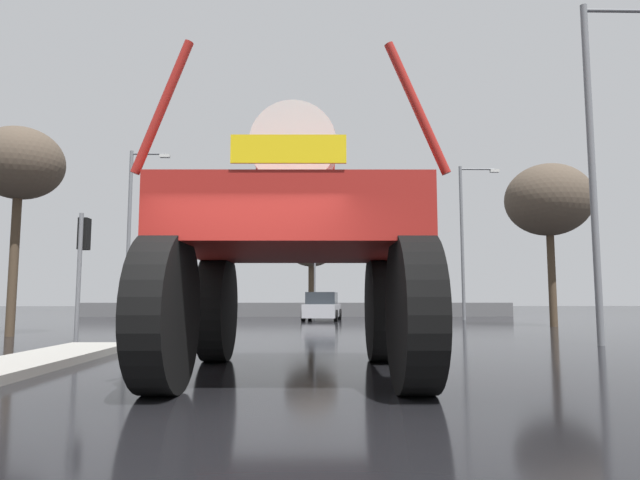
{
  "coord_description": "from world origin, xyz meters",
  "views": [
    {
      "loc": [
        0.77,
        -5.38,
        1.2
      ],
      "look_at": [
        1.03,
        6.6,
        2.47
      ],
      "focal_mm": 30.93,
      "sensor_mm": 36.0,
      "label": 1
    }
  ],
  "objects_px": {
    "traffic_signal_near_left": "(83,249)",
    "traffic_signal_far_right": "(315,267)",
    "bare_tree_far_center": "(311,245)",
    "bare_tree_left": "(19,165)",
    "traffic_signal_far_left": "(397,273)",
    "streetlight_near_right": "(597,151)",
    "bare_tree_right": "(549,200)",
    "traffic_signal_near_right": "(423,251)",
    "streetlight_far_left": "(132,226)",
    "streetlight_far_right": "(465,233)",
    "sedan_ahead": "(322,307)",
    "oversize_sprayer": "(296,243)"
  },
  "relations": [
    {
      "from": "streetlight_near_right",
      "to": "bare_tree_right",
      "type": "bearing_deg",
      "value": 73.3
    },
    {
      "from": "sedan_ahead",
      "to": "traffic_signal_near_right",
      "type": "bearing_deg",
      "value": -164.25
    },
    {
      "from": "traffic_signal_near_left",
      "to": "bare_tree_left",
      "type": "relative_size",
      "value": 0.51
    },
    {
      "from": "streetlight_far_left",
      "to": "bare_tree_left",
      "type": "bearing_deg",
      "value": -94.17
    },
    {
      "from": "traffic_signal_near_left",
      "to": "traffic_signal_far_right",
      "type": "bearing_deg",
      "value": 70.98
    },
    {
      "from": "traffic_signal_near_left",
      "to": "sedan_ahead",
      "type": "bearing_deg",
      "value": 66.77
    },
    {
      "from": "traffic_signal_near_left",
      "to": "traffic_signal_far_right",
      "type": "xyz_separation_m",
      "value": [
        6.31,
        18.32,
        0.56
      ]
    },
    {
      "from": "oversize_sprayer",
      "to": "streetlight_far_left",
      "type": "xyz_separation_m",
      "value": [
        -8.5,
        18.28,
        2.64
      ]
    },
    {
      "from": "bare_tree_right",
      "to": "bare_tree_far_center",
      "type": "distance_m",
      "value": 16.32
    },
    {
      "from": "bare_tree_far_center",
      "to": "traffic_signal_near_right",
      "type": "bearing_deg",
      "value": -82.47
    },
    {
      "from": "sedan_ahead",
      "to": "bare_tree_right",
      "type": "bearing_deg",
      "value": -117.83
    },
    {
      "from": "sedan_ahead",
      "to": "bare_tree_left",
      "type": "height_order",
      "value": "bare_tree_left"
    },
    {
      "from": "streetlight_near_right",
      "to": "streetlight_far_right",
      "type": "relative_size",
      "value": 1.06
    },
    {
      "from": "streetlight_far_right",
      "to": "bare_tree_left",
      "type": "distance_m",
      "value": 22.17
    },
    {
      "from": "traffic_signal_near_right",
      "to": "bare_tree_right",
      "type": "relative_size",
      "value": 0.48
    },
    {
      "from": "sedan_ahead",
      "to": "streetlight_far_right",
      "type": "relative_size",
      "value": 0.5
    },
    {
      "from": "traffic_signal_near_left",
      "to": "streetlight_near_right",
      "type": "distance_m",
      "value": 13.79
    },
    {
      "from": "traffic_signal_near_right",
      "to": "streetlight_far_right",
      "type": "xyz_separation_m",
      "value": [
        5.74,
        15.89,
        2.38
      ]
    },
    {
      "from": "sedan_ahead",
      "to": "traffic_signal_near_right",
      "type": "xyz_separation_m",
      "value": [
        2.28,
        -15.57,
        1.72
      ]
    },
    {
      "from": "traffic_signal_far_left",
      "to": "traffic_signal_far_right",
      "type": "xyz_separation_m",
      "value": [
        -4.94,
        -0.01,
        0.37
      ]
    },
    {
      "from": "streetlight_far_right",
      "to": "bare_tree_far_center",
      "type": "relative_size",
      "value": 1.39
    },
    {
      "from": "oversize_sprayer",
      "to": "traffic_signal_near_right",
      "type": "height_order",
      "value": "oversize_sprayer"
    },
    {
      "from": "sedan_ahead",
      "to": "streetlight_far_left",
      "type": "xyz_separation_m",
      "value": [
        -9.47,
        -2.93,
        4.02
      ]
    },
    {
      "from": "traffic_signal_far_left",
      "to": "traffic_signal_far_right",
      "type": "bearing_deg",
      "value": -179.91
    },
    {
      "from": "oversize_sprayer",
      "to": "streetlight_near_right",
      "type": "bearing_deg",
      "value": -55.53
    },
    {
      "from": "traffic_signal_near_left",
      "to": "bare_tree_right",
      "type": "height_order",
      "value": "bare_tree_right"
    },
    {
      "from": "bare_tree_right",
      "to": "traffic_signal_far_left",
      "type": "bearing_deg",
      "value": 117.92
    },
    {
      "from": "streetlight_far_right",
      "to": "bare_tree_left",
      "type": "xyz_separation_m",
      "value": [
        -18.18,
        -12.68,
        0.69
      ]
    },
    {
      "from": "traffic_signal_near_left",
      "to": "streetlight_far_right",
      "type": "xyz_separation_m",
      "value": [
        14.7,
        15.9,
        2.33
      ]
    },
    {
      "from": "streetlight_near_right",
      "to": "oversize_sprayer",
      "type": "bearing_deg",
      "value": -146.64
    },
    {
      "from": "traffic_signal_far_left",
      "to": "streetlight_near_right",
      "type": "relative_size",
      "value": 0.4
    },
    {
      "from": "streetlight_near_right",
      "to": "bare_tree_left",
      "type": "relative_size",
      "value": 1.35
    },
    {
      "from": "streetlight_far_left",
      "to": "traffic_signal_near_left",
      "type": "bearing_deg",
      "value": -77.56
    },
    {
      "from": "traffic_signal_far_right",
      "to": "bare_tree_right",
      "type": "distance_m",
      "value": 14.03
    },
    {
      "from": "oversize_sprayer",
      "to": "traffic_signal_near_left",
      "type": "bearing_deg",
      "value": 46.49
    },
    {
      "from": "traffic_signal_far_left",
      "to": "bare_tree_far_center",
      "type": "bearing_deg",
      "value": 148.34
    },
    {
      "from": "traffic_signal_near_right",
      "to": "bare_tree_far_center",
      "type": "height_order",
      "value": "bare_tree_far_center"
    },
    {
      "from": "traffic_signal_far_right",
      "to": "bare_tree_left",
      "type": "distance_m",
      "value": 18.16
    },
    {
      "from": "oversize_sprayer",
      "to": "traffic_signal_near_right",
      "type": "distance_m",
      "value": 6.52
    },
    {
      "from": "bare_tree_left",
      "to": "sedan_ahead",
      "type": "bearing_deg",
      "value": 50.56
    },
    {
      "from": "bare_tree_far_center",
      "to": "traffic_signal_far_right",
      "type": "bearing_deg",
      "value": -86.54
    },
    {
      "from": "streetlight_far_left",
      "to": "streetlight_far_right",
      "type": "distance_m",
      "value": 17.79
    },
    {
      "from": "sedan_ahead",
      "to": "bare_tree_far_center",
      "type": "bearing_deg",
      "value": 12.86
    },
    {
      "from": "traffic_signal_far_right",
      "to": "bare_tree_far_center",
      "type": "bearing_deg",
      "value": 93.46
    },
    {
      "from": "streetlight_far_left",
      "to": "streetlight_far_right",
      "type": "xyz_separation_m",
      "value": [
        17.49,
        3.26,
        0.08
      ]
    },
    {
      "from": "oversize_sprayer",
      "to": "streetlight_far_left",
      "type": "height_order",
      "value": "streetlight_far_left"
    },
    {
      "from": "sedan_ahead",
      "to": "traffic_signal_near_left",
      "type": "xyz_separation_m",
      "value": [
        -6.69,
        -15.57,
        1.77
      ]
    },
    {
      "from": "streetlight_far_right",
      "to": "bare_tree_far_center",
      "type": "distance_m",
      "value": 10.24
    },
    {
      "from": "traffic_signal_far_left",
      "to": "bare_tree_right",
      "type": "xyz_separation_m",
      "value": [
        5.07,
        -9.56,
        2.73
      ]
    },
    {
      "from": "sedan_ahead",
      "to": "traffic_signal_near_left",
      "type": "relative_size",
      "value": 1.26
    }
  ]
}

